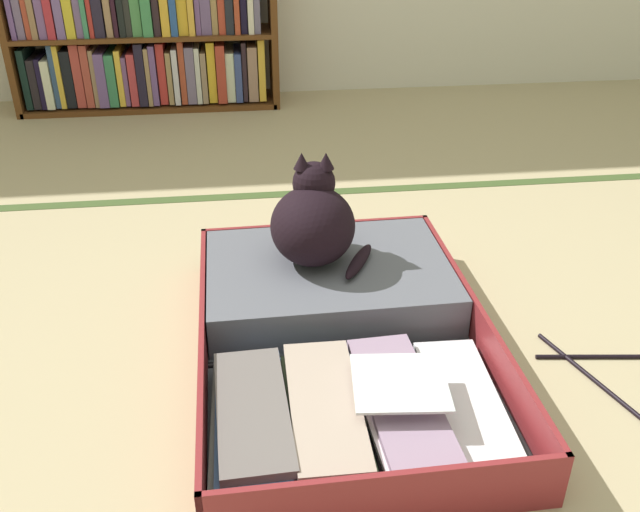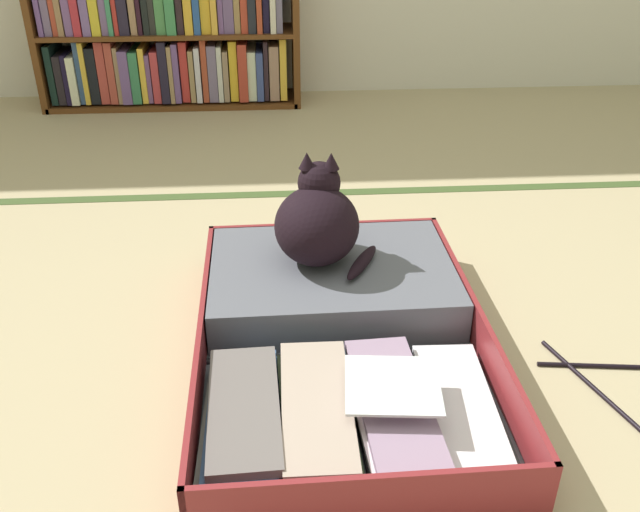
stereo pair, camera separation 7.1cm
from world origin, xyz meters
name	(u,v)px [view 2 (the right image)]	position (x,y,z in m)	size (l,w,h in m)	color
ground_plane	(332,426)	(0.00, 0.00, 0.00)	(10.00, 10.00, 0.00)	tan
tatami_border	(304,193)	(0.00, 1.15, 0.00)	(4.80, 0.05, 0.00)	#3E5428
bookshelf	(168,36)	(-0.57, 2.24, 0.32)	(1.19, 0.27, 0.67)	#5B3315
open_suitcase	(335,326)	(0.03, 0.28, 0.05)	(0.66, 0.95, 0.13)	maroon
black_cat	(319,222)	(0.01, 0.48, 0.23)	(0.28, 0.27, 0.27)	black
clothes_hanger	(626,399)	(0.64, 0.03, 0.01)	(0.29, 0.45, 0.01)	black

